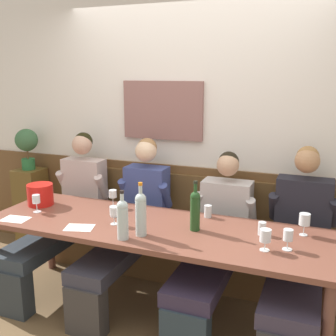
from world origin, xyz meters
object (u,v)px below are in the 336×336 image
wine_glass_by_bottle (265,236)px  wine_glass_near_bucket (305,220)px  water_tumbler_right (262,228)px  dining_table (154,234)px  person_left_seat (131,220)px  ice_bucket (40,195)px  wine_glass_mid_right (288,236)px  person_right_seat (216,237)px  wine_glass_center_front (114,212)px  person_center_left_seat (64,212)px  wine_glass_left_end (36,200)px  wine_bottle_green_tall (195,209)px  wine_bottle_clear_water (141,213)px  water_tumbler_left (114,212)px  water_tumbler_center (208,211)px  wine_glass_mid_left (113,195)px  potted_plant (27,143)px  wall_bench (184,247)px  wine_bottle_amber_mid (123,218)px  person_center_right_seat (299,246)px

wine_glass_by_bottle → wine_glass_near_bucket: bearing=58.4°
wine_glass_near_bucket → water_tumbler_right: size_ratio=1.68×
dining_table → wine_glass_by_bottle: bearing=-9.1°
person_left_seat → ice_bucket: size_ratio=5.82×
wine_glass_mid_right → person_left_seat: bearing=163.5°
person_right_seat → wine_glass_center_front: bearing=-150.2°
person_center_left_seat → wine_glass_left_end: 0.46m
person_right_seat → wine_bottle_green_tall: (-0.09, -0.28, 0.32)m
dining_table → wine_bottle_clear_water: 0.32m
dining_table → water_tumbler_left: size_ratio=35.08×
wine_glass_near_bucket → water_tumbler_center: size_ratio=1.64×
wine_glass_mid_left → wine_glass_near_bucket: size_ratio=0.92×
person_left_seat → potted_plant: size_ratio=2.97×
wine_glass_center_front → water_tumbler_center: bearing=33.7°
water_tumbler_left → wine_bottle_green_tall: bearing=-2.8°
person_center_left_seat → wine_glass_mid_right: bearing=-10.7°
wall_bench → wine_glass_mid_right: (0.98, -0.76, 0.56)m
wine_bottle_green_tall → wine_bottle_clear_water: wine_bottle_clear_water is taller
wine_bottle_clear_water → wine_glass_center_front: bearing=157.6°
wine_bottle_green_tall → wine_glass_near_bucket: wine_bottle_green_tall is taller
wine_bottle_clear_water → wine_glass_center_front: wine_bottle_clear_water is taller
water_tumbler_left → potted_plant: potted_plant is taller
wine_bottle_green_tall → wine_glass_center_front: 0.63m
wine_bottle_clear_water → water_tumbler_left: bearing=143.8°
person_right_seat → wine_bottle_amber_mid: 0.86m
wall_bench → wine_glass_by_bottle: 1.31m
wine_bottle_clear_water → wine_glass_by_bottle: (0.86, 0.07, -0.07)m
person_right_seat → wine_glass_center_front: (-0.70, -0.40, 0.26)m
wine_glass_center_front → wine_bottle_amber_mid: bearing=-49.1°
wine_glass_center_front → wine_glass_near_bucket: 1.40m
wall_bench → person_center_left_seat: person_center_left_seat is taller
person_left_seat → water_tumbler_right: (1.16, -0.21, 0.17)m
wine_glass_center_front → water_tumbler_right: size_ratio=1.46×
person_center_left_seat → wine_bottle_clear_water: (1.04, -0.52, 0.30)m
wine_bottle_green_tall → wine_bottle_clear_water: size_ratio=0.96×
wall_bench → wine_glass_left_end: size_ratio=19.89×
wine_glass_by_bottle → wine_bottle_green_tall: bearing=162.8°
dining_table → wine_glass_near_bucket: wine_glass_near_bucket is taller
wine_bottle_clear_water → wine_glass_by_bottle: 0.87m
person_right_seat → wine_bottle_clear_water: bearing=-128.7°
person_left_seat → wine_glass_mid_left: size_ratio=8.77×
wine_glass_mid_right → wine_glass_by_bottle: bearing=-155.1°
person_center_left_seat → person_center_right_seat: (2.09, 0.01, 0.00)m
dining_table → wall_bench: bearing=90.0°
water_tumbler_center → wine_glass_mid_left: bearing=-176.7°
wine_glass_mid_right → water_tumbler_left: bearing=174.3°
dining_table → wine_glass_left_end: size_ratio=17.88×
water_tumbler_center → potted_plant: bearing=169.5°
wall_bench → person_right_seat: person_right_seat is taller
person_left_seat → person_right_seat: person_left_seat is taller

